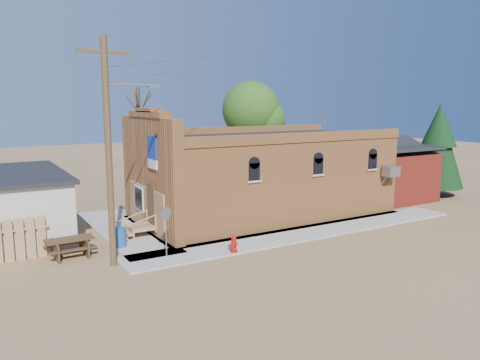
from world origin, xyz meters
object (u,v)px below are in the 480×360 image
utility_pole (110,148)px  stop_sign (166,218)px  fire_hydrant (234,244)px  trash_barrel (120,237)px  brick_bar (260,175)px  picnic_table (70,245)px

utility_pole → stop_sign: bearing=-5.8°
fire_hydrant → trash_barrel: size_ratio=0.88×
brick_bar → stop_sign: (-7.65, -4.51, -0.61)m
utility_pole → fire_hydrant: 6.62m
stop_sign → trash_barrel: size_ratio=2.49×
utility_pole → stop_sign: utility_pole is taller
brick_bar → utility_pole: (-9.79, -4.29, 2.43)m
utility_pole → fire_hydrant: size_ratio=11.88×
trash_barrel → picnic_table: size_ratio=0.43×
picnic_table → brick_bar: bearing=9.5°
utility_pole → stop_sign: (2.14, -0.22, -3.04)m
utility_pole → trash_barrel: bearing=68.3°
stop_sign → picnic_table: 4.31m
brick_bar → fire_hydrant: size_ratio=21.64×
brick_bar → picnic_table: 11.52m
utility_pole → fire_hydrant: utility_pole is taller
brick_bar → stop_sign: bearing=-149.5°
stop_sign → trash_barrel: 2.93m
brick_bar → trash_barrel: (-8.94, -2.18, -1.83)m
picnic_table → stop_sign: bearing=-34.5°
brick_bar → stop_sign: brick_bar is taller
stop_sign → trash_barrel: (-1.29, 2.34, -1.22)m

